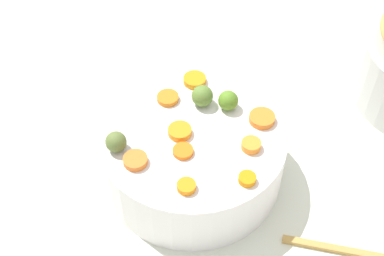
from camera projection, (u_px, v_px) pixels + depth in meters
tabletop at (181, 153)px, 0.89m from camera, size 2.40×2.40×0.02m
serving_bowl_carrots at (192, 154)px, 0.82m from camera, size 0.28×0.28×0.10m
carrot_slice_0 at (186, 186)px, 0.71m from camera, size 0.04×0.04×0.01m
carrot_slice_1 at (251, 145)px, 0.76m from camera, size 0.04×0.04×0.01m
carrot_slice_2 at (194, 80)px, 0.85m from camera, size 0.05×0.05×0.01m
carrot_slice_3 at (167, 98)px, 0.82m from camera, size 0.04×0.04×0.01m
carrot_slice_4 at (135, 160)px, 0.74m from camera, size 0.05×0.05×0.01m
carrot_slice_5 at (183, 151)px, 0.75m from camera, size 0.03×0.03×0.01m
carrot_slice_6 at (182, 131)px, 0.77m from camera, size 0.04×0.04×0.01m
carrot_slice_7 at (262, 118)px, 0.79m from camera, size 0.05×0.05×0.01m
carrot_slice_8 at (247, 179)px, 0.72m from camera, size 0.03×0.03×0.01m
brussels_sprout_0 at (202, 96)px, 0.81m from camera, size 0.03×0.03×0.03m
brussels_sprout_1 at (116, 142)px, 0.75m from camera, size 0.03×0.03×0.03m
brussels_sprout_2 at (228, 99)px, 0.80m from camera, size 0.03×0.03×0.03m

